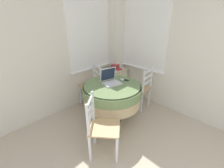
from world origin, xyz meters
The scene contains 11 objects.
corner_room_shell centered at (1.40, 2.02, 1.28)m, with size 4.61×5.00×2.55m.
round_dining_table centered at (1.17, 2.12, 0.60)m, with size 1.07×1.07×0.76m.
laptop centered at (1.22, 2.21, 0.82)m, with size 0.37×0.36×0.27m.
computer_mouse centered at (1.44, 2.13, 0.78)m, with size 0.05×0.08×0.04m.
cell_phone centered at (1.51, 2.07, 0.77)m, with size 0.09×0.11×0.01m.
dining_chair_near_back_window centered at (1.29, 2.89, 0.46)m, with size 0.51×0.48×0.93m.
dining_chair_near_right_window centered at (1.95, 2.03, 0.46)m, with size 0.42×0.45×0.93m.
dining_chair_camera_near centered at (0.52, 1.69, 0.46)m, with size 0.57×0.57×0.93m.
corner_cabinet centered at (2.07, 2.89, 0.34)m, with size 0.51×0.45×0.67m.
storage_box centered at (2.05, 2.89, 0.73)m, with size 0.18×0.13×0.11m.
book_on_cabinet centered at (2.07, 2.82, 0.68)m, with size 0.13×0.21×0.02m.
Camera 1 is at (-0.55, 0.42, 1.88)m, focal length 24.00 mm.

